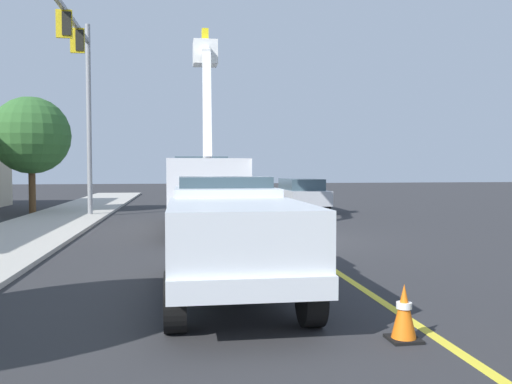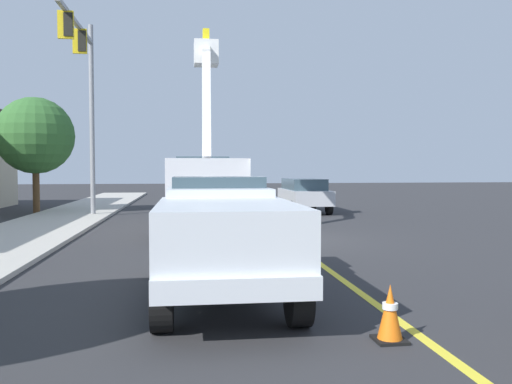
% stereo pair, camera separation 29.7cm
% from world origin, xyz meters
% --- Properties ---
extents(ground, '(120.00, 120.00, 0.00)m').
position_xyz_m(ground, '(0.00, 0.00, 0.00)').
color(ground, '#2D2D30').
extents(sidewalk_far_side, '(60.05, 4.66, 0.12)m').
position_xyz_m(sidewalk_far_side, '(0.15, 8.40, 0.06)').
color(sidewalk_far_side, '#B2ADA3').
rests_on(sidewalk_far_side, ground).
extents(lane_centre_stripe, '(50.00, 1.04, 0.01)m').
position_xyz_m(lane_centre_stripe, '(0.00, 0.00, 0.00)').
color(lane_centre_stripe, yellow).
rests_on(lane_centre_stripe, ground).
extents(utility_bucket_truck, '(8.24, 2.71, 7.48)m').
position_xyz_m(utility_bucket_truck, '(3.15, 2.40, 1.63)').
color(utility_bucket_truck, white).
rests_on(utility_bucket_truck, ground).
extents(service_pickup_truck, '(5.64, 2.27, 2.06)m').
position_xyz_m(service_pickup_truck, '(-7.11, 2.58, 1.12)').
color(service_pickup_truck, silver).
rests_on(service_pickup_truck, ground).
extents(passing_minivan, '(4.83, 2.02, 1.69)m').
position_xyz_m(passing_minivan, '(9.90, -2.96, 0.97)').
color(passing_minivan, silver).
rests_on(passing_minivan, ground).
extents(traffic_cone_leading, '(0.40, 0.40, 0.74)m').
position_xyz_m(traffic_cone_leading, '(-9.74, 0.65, 0.36)').
color(traffic_cone_leading, black).
rests_on(traffic_cone_leading, ground).
extents(traffic_cone_mid_front, '(0.40, 0.40, 0.84)m').
position_xyz_m(traffic_cone_mid_front, '(-1.85, 0.41, 0.41)').
color(traffic_cone_mid_front, black).
rests_on(traffic_cone_mid_front, ground).
extents(traffic_cone_mid_rear, '(0.40, 0.40, 0.75)m').
position_xyz_m(traffic_cone_mid_rear, '(6.79, 0.70, 0.37)').
color(traffic_cone_mid_rear, black).
rests_on(traffic_cone_mid_rear, ground).
extents(traffic_signal_mast, '(6.37, 0.61, 8.73)m').
position_xyz_m(traffic_signal_mast, '(7.25, 7.26, 5.95)').
color(traffic_signal_mast, gray).
rests_on(traffic_signal_mast, ground).
extents(street_tree_right, '(3.70, 3.70, 5.65)m').
position_xyz_m(street_tree_right, '(10.73, 10.18, 3.79)').
color(street_tree_right, brown).
rests_on(street_tree_right, ground).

